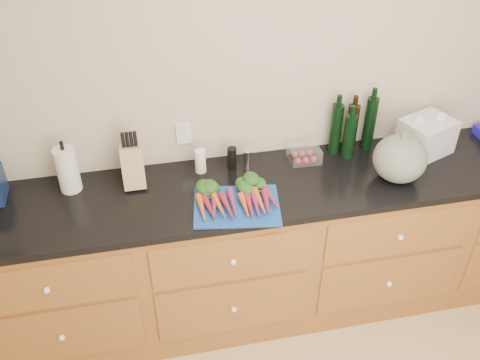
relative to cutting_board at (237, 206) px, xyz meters
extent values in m
cube|color=beige|center=(0.40, 0.48, 0.35)|extent=(4.10, 0.05, 2.60)
cube|color=brown|center=(0.40, 0.16, -0.50)|extent=(3.60, 0.60, 0.90)
cube|color=brown|center=(-0.95, -0.15, -0.23)|extent=(0.82, 0.01, 0.28)
sphere|color=white|center=(-0.95, -0.16, -0.23)|extent=(0.03, 0.03, 0.03)
cube|color=brown|center=(-0.95, -0.15, -0.59)|extent=(0.82, 0.01, 0.38)
sphere|color=white|center=(-0.95, -0.16, -0.59)|extent=(0.03, 0.03, 0.03)
cube|color=brown|center=(-0.05, -0.15, -0.23)|extent=(0.82, 0.01, 0.28)
sphere|color=white|center=(-0.05, -0.16, -0.23)|extent=(0.03, 0.03, 0.03)
cube|color=brown|center=(-0.05, -0.15, -0.59)|extent=(0.82, 0.01, 0.38)
sphere|color=white|center=(-0.05, -0.16, -0.59)|extent=(0.03, 0.03, 0.03)
cube|color=brown|center=(0.85, -0.15, -0.23)|extent=(0.82, 0.01, 0.28)
sphere|color=white|center=(0.85, -0.16, -0.23)|extent=(0.03, 0.03, 0.03)
cube|color=brown|center=(0.85, -0.15, -0.59)|extent=(0.82, 0.01, 0.38)
sphere|color=white|center=(0.85, -0.16, -0.59)|extent=(0.03, 0.03, 0.03)
cube|color=black|center=(0.40, 0.16, -0.03)|extent=(3.64, 0.62, 0.04)
cube|color=#13429B|center=(0.00, 0.00, 0.00)|extent=(0.47, 0.38, 0.01)
cone|color=#D25818|center=(-0.17, -0.02, 0.03)|extent=(0.04, 0.18, 0.04)
cone|color=maroon|center=(-0.15, -0.02, 0.03)|extent=(0.04, 0.18, 0.04)
cone|color=#792550|center=(-0.12, -0.02, 0.03)|extent=(0.04, 0.18, 0.04)
cone|color=#D25818|center=(-0.09, -0.02, 0.03)|extent=(0.04, 0.18, 0.04)
cone|color=maroon|center=(-0.06, -0.02, 0.03)|extent=(0.04, 0.18, 0.04)
cone|color=#792550|center=(-0.03, -0.02, 0.03)|extent=(0.04, 0.18, 0.04)
ellipsoid|color=#1F4918|center=(-0.10, 0.12, 0.03)|extent=(0.18, 0.11, 0.06)
cone|color=#D25818|center=(0.03, -0.02, 0.03)|extent=(0.04, 0.18, 0.04)
cone|color=maroon|center=(0.06, -0.02, 0.03)|extent=(0.04, 0.18, 0.04)
cone|color=#792550|center=(0.09, -0.02, 0.03)|extent=(0.04, 0.18, 0.04)
cone|color=#D25818|center=(0.12, -0.02, 0.03)|extent=(0.04, 0.18, 0.04)
cone|color=maroon|center=(0.15, -0.02, 0.03)|extent=(0.04, 0.18, 0.04)
cone|color=#792550|center=(0.17, -0.02, 0.03)|extent=(0.04, 0.18, 0.04)
ellipsoid|color=#1F4918|center=(0.10, 0.12, 0.03)|extent=(0.18, 0.11, 0.06)
ellipsoid|color=#556554|center=(0.89, 0.07, 0.12)|extent=(0.28, 0.28, 0.25)
cylinder|color=silver|center=(-0.81, 0.32, 0.12)|extent=(0.11, 0.11, 0.25)
cube|color=tan|center=(-0.49, 0.30, 0.11)|extent=(0.11, 0.11, 0.22)
cylinder|color=white|center=(-0.13, 0.34, 0.06)|extent=(0.06, 0.06, 0.13)
cylinder|color=black|center=(0.04, 0.34, 0.06)|extent=(0.05, 0.05, 0.13)
cylinder|color=white|center=(0.13, 0.34, 0.04)|extent=(0.04, 0.04, 0.10)
cube|color=white|center=(0.45, 0.33, 0.03)|extent=(0.17, 0.14, 0.08)
cylinder|color=black|center=(0.64, 0.38, 0.14)|extent=(0.07, 0.07, 0.30)
cylinder|color=black|center=(0.74, 0.39, 0.13)|extent=(0.07, 0.07, 0.28)
cylinder|color=black|center=(0.84, 0.38, 0.15)|extent=(0.07, 0.07, 0.32)
cylinder|color=black|center=(0.70, 0.32, 0.12)|extent=(0.07, 0.07, 0.26)
camera|label=1|loc=(-0.40, -2.02, 1.70)|focal=40.00mm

